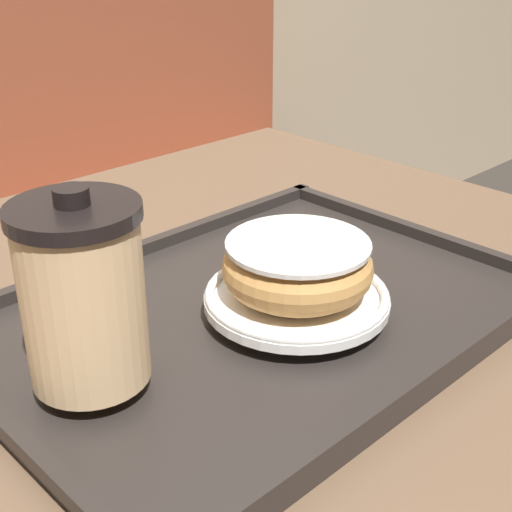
# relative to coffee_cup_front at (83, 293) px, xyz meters

# --- Properties ---
(booth_bench) EXTENTS (1.46, 0.44, 1.00)m
(booth_bench) POSITION_rel_coffee_cup_front_xyz_m (0.46, 0.89, -0.50)
(booth_bench) COLOR brown
(booth_bench) RESTS_ON ground_plane
(cafe_table) EXTENTS (0.89, 0.83, 0.72)m
(cafe_table) POSITION_rel_coffee_cup_front_xyz_m (0.17, 0.02, -0.27)
(cafe_table) COLOR brown
(cafe_table) RESTS_ON ground_plane
(serving_tray) EXTENTS (0.47, 0.33, 0.02)m
(serving_tray) POSITION_rel_coffee_cup_front_xyz_m (0.16, -0.00, -0.08)
(serving_tray) COLOR #282321
(serving_tray) RESTS_ON cafe_table
(coffee_cup_front) EXTENTS (0.09, 0.09, 0.14)m
(coffee_cup_front) POSITION_rel_coffee_cup_front_xyz_m (0.00, 0.00, 0.00)
(coffee_cup_front) COLOR #E0B784
(coffee_cup_front) RESTS_ON serving_tray
(plate_with_chocolate_donut) EXTENTS (0.16, 0.16, 0.01)m
(plate_with_chocolate_donut) POSITION_rel_coffee_cup_front_xyz_m (0.18, -0.03, -0.06)
(plate_with_chocolate_donut) COLOR white
(plate_with_chocolate_donut) RESTS_ON serving_tray
(donut_chocolate_glazed) EXTENTS (0.12, 0.12, 0.04)m
(donut_chocolate_glazed) POSITION_rel_coffee_cup_front_xyz_m (0.18, -0.03, -0.03)
(donut_chocolate_glazed) COLOR tan
(donut_chocolate_glazed) RESTS_ON plate_with_chocolate_donut
(spoon) EXTENTS (0.12, 0.09, 0.01)m
(spoon) POSITION_rel_coffee_cup_front_xyz_m (0.09, 0.13, -0.06)
(spoon) COLOR silver
(spoon) RESTS_ON serving_tray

